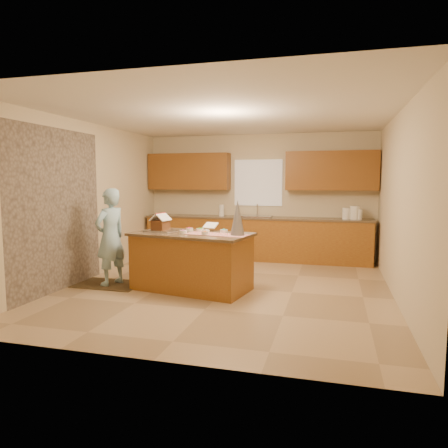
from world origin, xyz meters
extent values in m
plane|color=tan|center=(0.00, 0.00, 0.00)|extent=(5.50, 5.50, 0.00)
plane|color=silver|center=(0.00, 0.00, 2.70)|extent=(5.50, 5.50, 0.00)
plane|color=beige|center=(0.00, 2.75, 1.35)|extent=(5.50, 5.50, 0.00)
plane|color=beige|center=(0.00, -2.75, 1.35)|extent=(5.50, 5.50, 0.00)
plane|color=beige|center=(-2.50, 0.00, 1.35)|extent=(5.50, 5.50, 0.00)
plane|color=beige|center=(2.50, 0.00, 1.35)|extent=(5.50, 5.50, 0.00)
plane|color=gray|center=(-2.48, -0.80, 1.25)|extent=(0.00, 2.50, 2.50)
cube|color=white|center=(0.00, 2.72, 1.65)|extent=(1.05, 0.03, 1.00)
cube|color=#93621E|center=(0.00, 2.45, 0.44)|extent=(4.80, 0.60, 0.88)
cube|color=brown|center=(0.00, 2.45, 0.90)|extent=(4.85, 0.63, 0.04)
cube|color=brown|center=(-1.55, 2.57, 1.90)|extent=(1.85, 0.35, 0.80)
cube|color=brown|center=(1.55, 2.57, 1.90)|extent=(1.85, 0.35, 0.80)
cube|color=silver|center=(0.00, 2.45, 0.89)|extent=(0.70, 0.45, 0.12)
cylinder|color=silver|center=(0.00, 2.63, 1.06)|extent=(0.03, 0.03, 0.28)
cube|color=#93621E|center=(-0.51, -0.24, 0.43)|extent=(1.88, 1.17, 0.85)
cube|color=brown|center=(-0.51, -0.24, 0.87)|extent=(1.97, 1.26, 0.04)
cube|color=#AB100C|center=(-0.08, -0.32, 0.90)|extent=(1.02, 0.52, 0.01)
cube|color=silver|center=(-1.04, -0.19, 0.91)|extent=(0.50, 0.40, 0.02)
cube|color=white|center=(-0.30, 0.10, 0.98)|extent=(0.24, 0.20, 0.09)
cone|color=silver|center=(0.25, -0.32, 1.16)|extent=(0.25, 0.25, 0.53)
cube|color=black|center=(-1.92, -0.31, 0.01)|extent=(1.06, 0.69, 0.01)
imported|color=#95C1D4|center=(-1.87, -0.31, 0.80)|extent=(0.54, 0.66, 1.57)
cylinder|color=white|center=(1.87, 2.45, 1.04)|extent=(0.17, 0.17, 0.23)
cylinder|color=white|center=(2.03, 2.45, 1.06)|extent=(0.19, 0.19, 0.27)
cylinder|color=white|center=(2.10, 2.45, 1.02)|extent=(0.15, 0.15, 0.21)
cylinder|color=white|center=(-0.76, 2.45, 1.05)|extent=(0.12, 0.12, 0.25)
cube|color=#582F17|center=(-1.04, -0.19, 1.00)|extent=(0.25, 0.27, 0.16)
cube|color=white|center=(-1.10, -0.18, 1.13)|extent=(0.19, 0.29, 0.12)
cube|color=white|center=(-0.98, -0.20, 1.13)|extent=(0.19, 0.29, 0.12)
cylinder|color=red|center=(-1.04, -0.19, 1.18)|extent=(0.07, 0.27, 0.02)
cylinder|color=silver|center=(-0.27, -0.23, 0.92)|extent=(0.12, 0.12, 0.05)
cylinder|color=#F875D7|center=(-0.59, -0.36, 0.92)|extent=(0.12, 0.12, 0.05)
cylinder|color=orange|center=(-0.23, -0.41, 0.92)|extent=(0.12, 0.12, 0.05)
cylinder|color=#DD2758|center=(-0.61, -0.03, 0.92)|extent=(0.12, 0.12, 0.05)
cylinder|color=#2FAFB1|center=(-0.02, -0.10, 0.92)|extent=(0.12, 0.12, 0.05)
cylinder|color=green|center=(-0.43, -0.05, 0.92)|extent=(0.12, 0.12, 0.05)
camera|label=1|loc=(1.62, -6.19, 1.71)|focal=32.87mm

